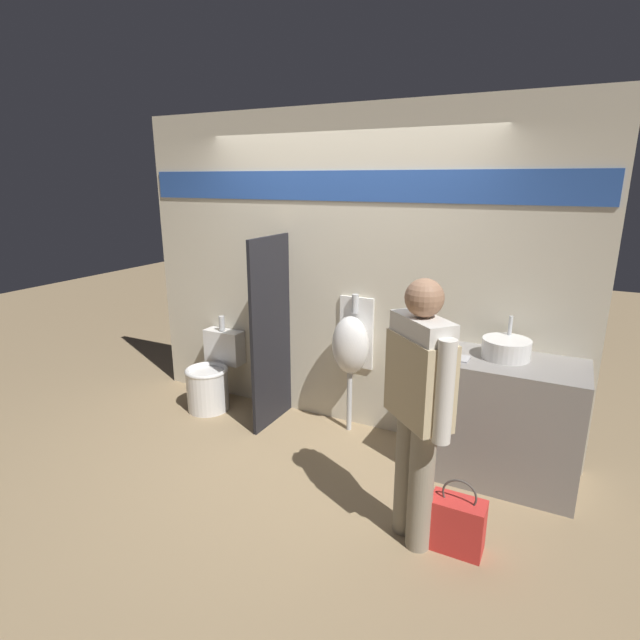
{
  "coord_description": "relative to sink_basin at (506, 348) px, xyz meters",
  "views": [
    {
      "loc": [
        1.73,
        -3.23,
        2.13
      ],
      "look_at": [
        0.0,
        0.17,
        1.05
      ],
      "focal_mm": 28.0,
      "sensor_mm": 36.0,
      "label": 1
    }
  ],
  "objects": [
    {
      "name": "toilet",
      "position": [
        -2.6,
        -0.07,
        -0.69
      ],
      "size": [
        0.4,
        0.57,
        0.86
      ],
      "color": "white",
      "rests_on": "ground_plane"
    },
    {
      "name": "divider_near_counter",
      "position": [
        -1.92,
        -0.07,
        -0.14
      ],
      "size": [
        0.03,
        0.6,
        1.68
      ],
      "color": "black",
      "rests_on": "ground_plane"
    },
    {
      "name": "person_in_vest",
      "position": [
        -0.34,
        -0.99,
        -0.04
      ],
      "size": [
        0.46,
        0.44,
        1.62
      ],
      "rotation": [
        0.0,
        0.0,
        2.41
      ],
      "color": "gray",
      "rests_on": "ground_plane"
    },
    {
      "name": "cell_phone",
      "position": [
        -0.25,
        -0.18,
        -0.06
      ],
      "size": [
        0.07,
        0.14,
        0.01
      ],
      "color": "#B7B7BC",
      "rests_on": "sink_counter"
    },
    {
      "name": "sink_counter",
      "position": [
        0.05,
        -0.06,
        -0.52
      ],
      "size": [
        1.01,
        0.59,
        0.91
      ],
      "color": "gray",
      "rests_on": "ground_plane"
    },
    {
      "name": "shopping_bag",
      "position": [
        -0.08,
        -0.97,
        -0.81
      ],
      "size": [
        0.32,
        0.17,
        0.47
      ],
      "color": "red",
      "rests_on": "ground_plane"
    },
    {
      "name": "ground_plane",
      "position": [
        -1.39,
        -0.34,
        -0.98
      ],
      "size": [
        16.0,
        16.0,
        0.0
      ],
      "primitive_type": "plane",
      "color": "#997F5B"
    },
    {
      "name": "urinal_near_counter",
      "position": [
        -1.24,
        0.11,
        -0.2
      ],
      "size": [
        0.32,
        0.27,
        1.2
      ],
      "color": "silver",
      "rests_on": "ground_plane"
    },
    {
      "name": "display_wall",
      "position": [
        -1.39,
        0.26,
        0.38
      ],
      "size": [
        3.99,
        0.07,
        2.7
      ],
      "color": "beige",
      "rests_on": "ground_plane"
    },
    {
      "name": "sink_basin",
      "position": [
        0.0,
        0.0,
        0.0
      ],
      "size": [
        0.33,
        0.33,
        0.28
      ],
      "color": "white",
      "rests_on": "sink_counter"
    }
  ]
}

